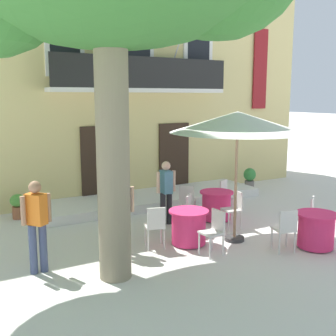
# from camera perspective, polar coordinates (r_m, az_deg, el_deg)

# --- Properties ---
(ground_plane) EXTENTS (120.00, 120.00, 0.00)m
(ground_plane) POSITION_cam_1_polar(r_m,az_deg,el_deg) (9.35, 10.58, -10.10)
(ground_plane) COLOR silver
(building_facade) EXTENTS (13.00, 5.09, 7.50)m
(building_facade) POSITION_cam_1_polar(r_m,az_deg,el_deg) (14.75, -7.70, 12.02)
(building_facade) COLOR #DBC67F
(building_facade) RESTS_ON ground
(entrance_step_platform) EXTENTS (6.85, 1.83, 0.25)m
(entrance_step_platform) POSITION_cam_1_polar(r_m,az_deg,el_deg) (12.48, -2.29, -4.26)
(entrance_step_platform) COLOR silver
(entrance_step_platform) RESTS_ON ground
(cafe_table_near_tree) EXTENTS (0.86, 0.86, 0.76)m
(cafe_table_near_tree) POSITION_cam_1_polar(r_m,az_deg,el_deg) (9.00, 2.86, -8.09)
(cafe_table_near_tree) COLOR #E52D66
(cafe_table_near_tree) RESTS_ON ground
(cafe_chair_near_tree_0) EXTENTS (0.57, 0.57, 0.91)m
(cafe_chair_near_tree_0) POSITION_cam_1_polar(r_m,az_deg,el_deg) (9.68, 3.46, -5.96)
(cafe_chair_near_tree_0) COLOR silver
(cafe_chair_near_tree_0) RESTS_ON ground
(cafe_chair_near_tree_1) EXTENTS (0.49, 0.49, 0.91)m
(cafe_chair_near_tree_1) POSITION_cam_1_polar(r_m,az_deg,el_deg) (8.71, -1.76, -7.75)
(cafe_chair_near_tree_1) COLOR silver
(cafe_chair_near_tree_1) RESTS_ON ground
(cafe_chair_near_tree_2) EXTENTS (0.43, 0.43, 0.91)m
(cafe_chair_near_tree_2) POSITION_cam_1_polar(r_m,az_deg,el_deg) (8.45, 6.38, -8.37)
(cafe_chair_near_tree_2) COLOR silver
(cafe_chair_near_tree_2) RESTS_ON ground
(cafe_table_middle) EXTENTS (0.86, 0.86, 0.76)m
(cafe_table_middle) POSITION_cam_1_polar(r_m,az_deg,el_deg) (9.31, 19.71, -8.05)
(cafe_table_middle) COLOR #E52D66
(cafe_table_middle) RESTS_ON ground
(cafe_chair_middle_0) EXTENTS (0.56, 0.56, 0.91)m
(cafe_chair_middle_0) POSITION_cam_1_polar(r_m,az_deg,el_deg) (10.00, 19.75, -6.02)
(cafe_chair_middle_0) COLOR silver
(cafe_chair_middle_0) RESTS_ON ground
(cafe_chair_middle_1) EXTENTS (0.50, 0.50, 0.91)m
(cafe_chair_middle_1) POSITION_cam_1_polar(r_m,az_deg,el_deg) (8.84, 15.88, -7.87)
(cafe_chair_middle_1) COLOR silver
(cafe_chair_middle_1) RESTS_ON ground
(cafe_table_front) EXTENTS (0.86, 0.86, 0.76)m
(cafe_table_front) POSITION_cam_1_polar(r_m,az_deg,el_deg) (10.77, 6.69, -5.13)
(cafe_table_front) COLOR #E52D66
(cafe_table_front) RESTS_ON ground
(cafe_chair_front_0) EXTENTS (0.54, 0.54, 0.91)m
(cafe_chair_front_0) POSITION_cam_1_polar(r_m,az_deg,el_deg) (11.42, 8.10, -3.59)
(cafe_chair_front_0) COLOR silver
(cafe_chair_front_0) RESTS_ON ground
(cafe_chair_front_1) EXTENTS (0.57, 0.57, 0.91)m
(cafe_chair_front_1) POSITION_cam_1_polar(r_m,az_deg,el_deg) (10.76, 2.67, -4.33)
(cafe_chair_front_1) COLOR silver
(cafe_chair_front_1) RESTS_ON ground
(cafe_chair_front_2) EXTENTS (0.45, 0.45, 0.91)m
(cafe_chair_front_2) POSITION_cam_1_polar(r_m,az_deg,el_deg) (10.14, 9.11, -5.33)
(cafe_chair_front_2) COLOR silver
(cafe_chair_front_2) RESTS_ON ground
(cafe_umbrella) EXTENTS (2.90, 2.90, 2.85)m
(cafe_umbrella) POSITION_cam_1_polar(r_m,az_deg,el_deg) (8.94, 9.56, 6.18)
(cafe_umbrella) COLOR #997A56
(cafe_umbrella) RESTS_ON ground
(ground_planter_left) EXTENTS (0.40, 0.40, 0.65)m
(ground_planter_left) POSITION_cam_1_polar(r_m,az_deg,el_deg) (11.53, -19.96, -4.79)
(ground_planter_left) COLOR #995638
(ground_planter_left) RESTS_ON ground
(ground_planter_right) EXTENTS (0.41, 0.41, 0.74)m
(ground_planter_right) POSITION_cam_1_polar(r_m,az_deg,el_deg) (14.47, 11.17, -1.30)
(ground_planter_right) COLOR slate
(ground_planter_right) RESTS_ON ground
(pedestrian_near_entrance) EXTENTS (0.53, 0.36, 1.60)m
(pedestrian_near_entrance) POSITION_cam_1_polar(r_m,az_deg,el_deg) (10.24, -0.27, -2.93)
(pedestrian_near_entrance) COLOR #232328
(pedestrian_near_entrance) RESTS_ON ground
(pedestrian_mid_plaza) EXTENTS (0.53, 0.40, 1.61)m
(pedestrian_mid_plaza) POSITION_cam_1_polar(r_m,az_deg,el_deg) (8.40, -6.34, -5.75)
(pedestrian_mid_plaza) COLOR silver
(pedestrian_mid_plaza) RESTS_ON ground
(pedestrian_by_tree) EXTENTS (0.53, 0.40, 1.70)m
(pedestrian_by_tree) POSITION_cam_1_polar(r_m,az_deg,el_deg) (7.79, -17.63, -7.02)
(pedestrian_by_tree) COLOR #384260
(pedestrian_by_tree) RESTS_ON ground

